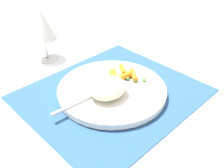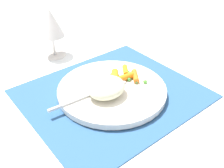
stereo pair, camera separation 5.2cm
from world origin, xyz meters
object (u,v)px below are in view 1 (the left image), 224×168
(rice_mound, at_px, (108,88))
(carrot_portion, at_px, (122,75))
(fork, at_px, (98,93))
(plate, at_px, (112,90))
(wine_glass, at_px, (42,26))

(rice_mound, bearing_deg, carrot_portion, 19.94)
(carrot_portion, height_order, fork, carrot_portion)
(carrot_portion, bearing_deg, fork, -174.32)
(plate, height_order, fork, fork)
(carrot_portion, distance_m, fork, 0.09)
(plate, relative_size, rice_mound, 2.92)
(wine_glass, bearing_deg, rice_mound, -93.45)
(carrot_portion, relative_size, fork, 0.41)
(rice_mound, xyz_separation_m, fork, (-0.01, 0.02, -0.02))
(carrot_portion, bearing_deg, plate, -165.51)
(rice_mound, height_order, carrot_portion, rice_mound)
(rice_mound, relative_size, fork, 0.45)
(rice_mound, xyz_separation_m, wine_glass, (0.02, 0.29, 0.06))
(rice_mound, height_order, fork, rice_mound)
(plate, bearing_deg, wine_glass, 92.54)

